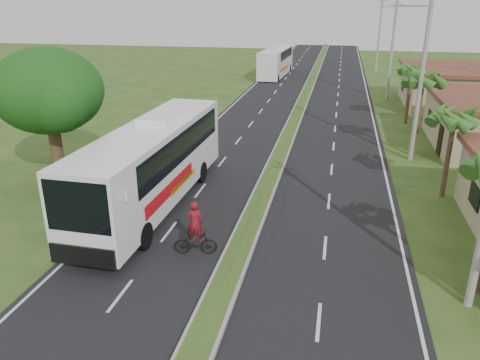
# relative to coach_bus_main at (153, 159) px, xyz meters

# --- Properties ---
(ground) EXTENTS (180.00, 180.00, 0.00)m
(ground) POSITION_rel_coach_bus_main_xyz_m (5.20, -7.80, -2.44)
(ground) COLOR #2D4619
(ground) RESTS_ON ground
(road_asphalt) EXTENTS (14.00, 160.00, 0.02)m
(road_asphalt) POSITION_rel_coach_bus_main_xyz_m (5.20, 12.20, -2.43)
(road_asphalt) COLOR black
(road_asphalt) RESTS_ON ground
(median_strip) EXTENTS (1.20, 160.00, 0.18)m
(median_strip) POSITION_rel_coach_bus_main_xyz_m (5.20, 12.20, -2.33)
(median_strip) COLOR gray
(median_strip) RESTS_ON ground
(lane_edge_left) EXTENTS (0.12, 160.00, 0.01)m
(lane_edge_left) POSITION_rel_coach_bus_main_xyz_m (-1.50, 12.20, -2.44)
(lane_edge_left) COLOR silver
(lane_edge_left) RESTS_ON ground
(lane_edge_right) EXTENTS (0.12, 160.00, 0.01)m
(lane_edge_right) POSITION_rel_coach_bus_main_xyz_m (11.90, 12.20, -2.44)
(lane_edge_right) COLOR silver
(lane_edge_right) RESTS_ON ground
(shop_far) EXTENTS (8.60, 11.60, 3.82)m
(shop_far) POSITION_rel_coach_bus_main_xyz_m (19.20, 28.20, -0.51)
(shop_far) COLOR tan
(shop_far) RESTS_ON ground
(palm_verge_b) EXTENTS (2.40, 2.40, 5.05)m
(palm_verge_b) POSITION_rel_coach_bus_main_xyz_m (14.60, 4.20, 1.92)
(palm_verge_b) COLOR #473321
(palm_verge_b) RESTS_ON ground
(palm_verge_c) EXTENTS (2.40, 2.40, 5.85)m
(palm_verge_c) POSITION_rel_coach_bus_main_xyz_m (14.00, 11.20, 2.69)
(palm_verge_c) COLOR #473321
(palm_verge_c) RESTS_ON ground
(palm_verge_d) EXTENTS (2.40, 2.40, 5.25)m
(palm_verge_d) POSITION_rel_coach_bus_main_xyz_m (14.50, 20.20, 2.11)
(palm_verge_d) COLOR #473321
(palm_verge_d) RESTS_ON ground
(shade_tree) EXTENTS (6.30, 6.00, 7.54)m
(shade_tree) POSITION_rel_coach_bus_main_xyz_m (-6.91, 2.21, 2.59)
(shade_tree) COLOR #473321
(shade_tree) RESTS_ON ground
(utility_pole_b) EXTENTS (3.20, 0.28, 12.00)m
(utility_pole_b) POSITION_rel_coach_bus_main_xyz_m (13.67, 10.20, 3.82)
(utility_pole_b) COLOR gray
(utility_pole_b) RESTS_ON ground
(utility_pole_c) EXTENTS (1.60, 0.28, 11.00)m
(utility_pole_c) POSITION_rel_coach_bus_main_xyz_m (13.70, 30.20, 3.24)
(utility_pole_c) COLOR gray
(utility_pole_c) RESTS_ON ground
(utility_pole_d) EXTENTS (1.60, 0.28, 10.50)m
(utility_pole_d) POSITION_rel_coach_bus_main_xyz_m (13.70, 50.20, 2.99)
(utility_pole_d) COLOR gray
(utility_pole_d) RESTS_ON ground
(coach_bus_main) EXTENTS (3.15, 13.76, 4.43)m
(coach_bus_main) POSITION_rel_coach_bus_main_xyz_m (0.00, 0.00, 0.00)
(coach_bus_main) COLOR white
(coach_bus_main) RESTS_ON ground
(coach_bus_far) EXTENTS (3.26, 12.50, 3.61)m
(coach_bus_far) POSITION_rel_coach_bus_main_xyz_m (0.05, 44.33, -0.39)
(coach_bus_far) COLOR white
(coach_bus_far) RESTS_ON ground
(motorcyclist) EXTENTS (1.83, 0.84, 2.37)m
(motorcyclist) POSITION_rel_coach_bus_main_xyz_m (3.48, -4.42, -1.57)
(motorcyclist) COLOR black
(motorcyclist) RESTS_ON ground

